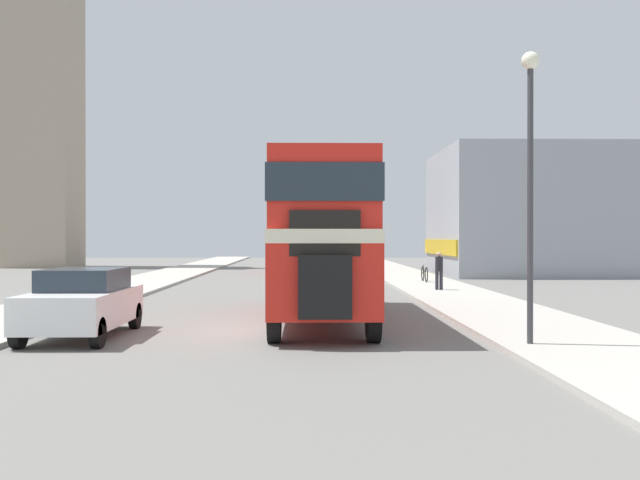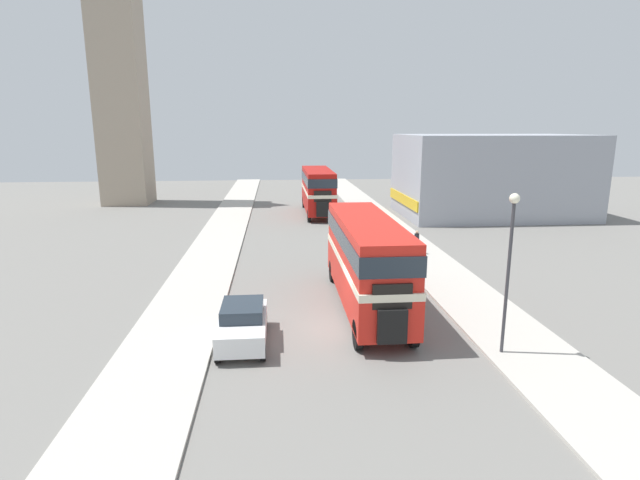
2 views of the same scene
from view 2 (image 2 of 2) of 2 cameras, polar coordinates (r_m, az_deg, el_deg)
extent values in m
plane|color=slate|center=(21.04, 2.21, -10.12)|extent=(120.00, 120.00, 0.00)
cube|color=#B7B2A8|center=(22.83, 19.48, -8.84)|extent=(3.50, 120.00, 0.12)
cube|color=#B7B2A8|center=(21.30, -16.42, -10.20)|extent=(3.50, 120.00, 0.12)
cube|color=red|center=(23.04, 5.25, -4.56)|extent=(2.40, 10.45, 1.60)
cube|color=beige|center=(22.78, 5.30, -2.30)|extent=(2.42, 10.51, 0.29)
cube|color=red|center=(22.54, 5.35, 0.20)|extent=(2.35, 10.24, 1.74)
cube|color=#232D38|center=(22.52, 5.36, 0.41)|extent=(2.42, 10.35, 0.78)
cube|color=black|center=(18.17, 8.26, -9.78)|extent=(1.08, 0.20, 1.28)
cube|color=black|center=(17.92, 8.26, -6.41)|extent=(1.44, 0.12, 0.93)
cylinder|color=black|center=(19.15, 4.36, -10.71)|extent=(0.28, 1.13, 1.13)
cylinder|color=black|center=(19.58, 10.58, -10.34)|extent=(0.28, 1.13, 1.13)
cylinder|color=black|center=(27.10, 1.44, -3.54)|extent=(0.28, 1.13, 1.13)
cylinder|color=black|center=(27.41, 5.85, -3.42)|extent=(0.28, 1.13, 1.13)
cube|color=#B2140F|center=(47.93, -0.25, 4.60)|extent=(2.52, 10.11, 1.63)
cube|color=beige|center=(47.80, -0.25, 5.75)|extent=(2.55, 10.16, 0.30)
cube|color=#B2140F|center=(47.69, -0.25, 6.99)|extent=(2.47, 9.91, 1.78)
cube|color=#232D38|center=(47.68, -0.25, 7.09)|extent=(2.55, 10.01, 0.80)
cube|color=black|center=(42.87, 0.33, 3.52)|extent=(1.13, 0.20, 1.31)
cube|color=black|center=(42.84, 0.31, 5.01)|extent=(1.51, 0.12, 0.95)
cylinder|color=black|center=(43.89, -1.25, 2.80)|extent=(0.28, 1.13, 1.13)
cylinder|color=black|center=(44.09, 1.66, 2.84)|extent=(0.28, 1.13, 1.13)
cylinder|color=black|center=(51.95, -1.86, 4.36)|extent=(0.28, 1.13, 1.13)
cylinder|color=black|center=(52.12, 0.61, 4.39)|extent=(0.28, 1.13, 1.13)
cube|color=white|center=(19.73, -8.82, -9.76)|extent=(1.79, 4.04, 0.77)
cube|color=#232D38|center=(19.65, -8.85, -7.88)|extent=(1.58, 2.10, 0.48)
cylinder|color=black|center=(18.52, -11.62, -12.64)|extent=(0.20, 0.64, 0.64)
cylinder|color=black|center=(18.40, -6.55, -12.63)|extent=(0.20, 0.64, 0.64)
cylinder|color=black|center=(21.39, -10.68, -9.03)|extent=(0.20, 0.64, 0.64)
cylinder|color=black|center=(21.28, -6.35, -8.99)|extent=(0.20, 0.64, 0.64)
cylinder|color=#282833|center=(33.02, 10.81, -0.91)|extent=(0.14, 0.14, 0.75)
cylinder|color=#282833|center=(33.06, 11.09, -0.91)|extent=(0.14, 0.14, 0.75)
cylinder|color=black|center=(32.89, 11.00, 0.22)|extent=(0.31, 0.31, 0.59)
sphere|color=tan|center=(32.81, 11.03, 0.90)|extent=(0.20, 0.20, 0.20)
torus|color=black|center=(37.61, 9.41, 0.79)|extent=(0.05, 0.71, 0.71)
torus|color=black|center=(38.61, 9.02, 1.12)|extent=(0.05, 0.71, 0.71)
cylinder|color=black|center=(38.08, 9.22, 1.17)|extent=(0.04, 1.06, 0.34)
cylinder|color=black|center=(38.42, 9.09, 1.38)|extent=(0.04, 0.04, 0.43)
cylinder|color=#38383D|center=(18.99, 20.64, -4.33)|extent=(0.12, 0.12, 5.50)
sphere|color=#EFEACC|center=(18.38, 21.36, 4.45)|extent=(0.36, 0.36, 0.36)
cube|color=tan|center=(58.35, -21.94, 16.81)|extent=(4.70, 4.70, 26.33)
cube|color=#999EA8|center=(49.54, 18.97, 6.97)|extent=(16.50, 10.45, 7.50)
cube|color=gold|center=(47.05, 9.47, 4.64)|extent=(0.12, 9.93, 0.90)
camera|label=1|loc=(7.28, 43.14, -46.13)|focal=40.00mm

